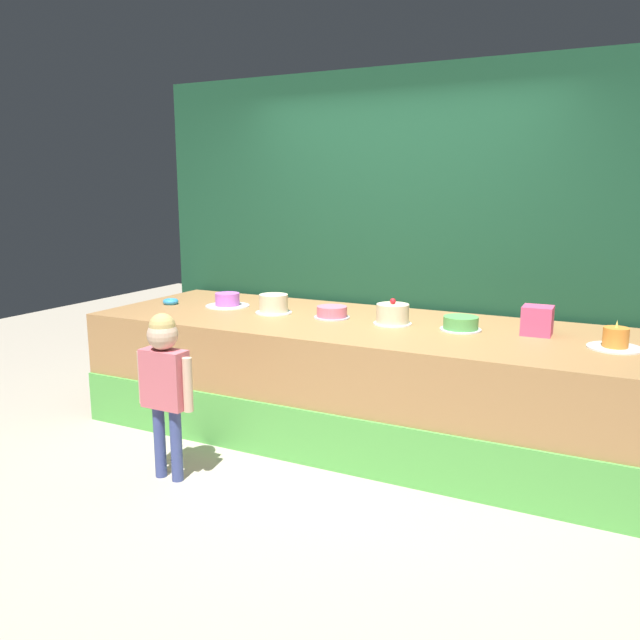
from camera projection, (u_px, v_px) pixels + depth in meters
The scene contains 12 objects.
ground_plane at pixel (316, 466), 4.15m from camera, with size 12.00×12.00×0.00m, color #BCB29E.
stage_platform at pixel (358, 378), 4.65m from camera, with size 3.87×1.35×0.82m.
curtain_backdrop at pixel (399, 242), 5.14m from camera, with size 4.31×0.08×2.65m, color #19472D.
child_figure at pixel (165, 374), 3.86m from camera, with size 0.40×0.18×1.03m.
pink_box at pixel (537, 321), 4.15m from camera, with size 0.19×0.18×0.19m, color #E85083.
donut at pixel (171, 302), 5.26m from camera, with size 0.12×0.12×0.04m, color #3399D8.
cake_far_left at pixel (227, 301), 5.15m from camera, with size 0.35×0.35×0.11m.
cake_left at pixel (274, 304), 4.87m from camera, with size 0.28×0.28×0.14m.
cake_center_left at pixel (332, 312), 4.70m from camera, with size 0.26×0.26×0.09m.
cake_center_right at pixel (393, 314), 4.48m from camera, with size 0.26×0.26×0.18m.
cake_right at pixel (461, 324), 4.30m from camera, with size 0.27×0.27×0.09m.
cake_far_right at pixel (615, 340), 3.80m from camera, with size 0.31×0.31×0.17m.
Camera 1 is at (1.79, -3.45, 1.75)m, focal length 36.50 mm.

